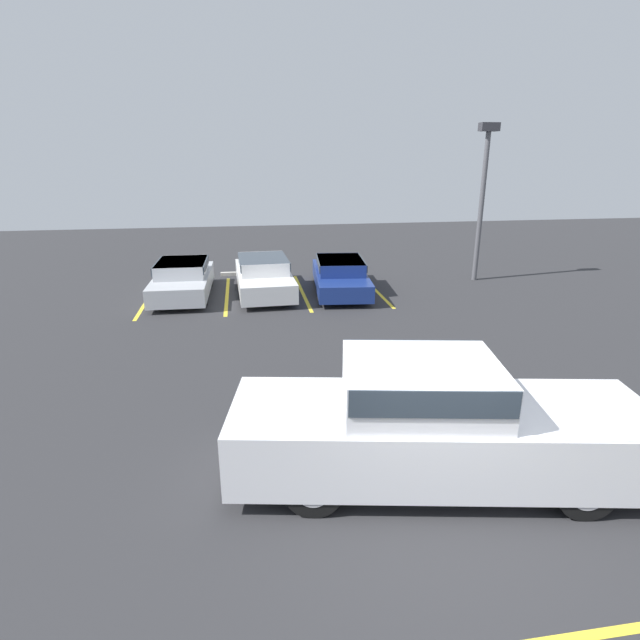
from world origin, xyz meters
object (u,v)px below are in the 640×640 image
parked_sedan_a (183,278)px  wheel_stop_curb (243,273)px  parked_sedan_c (340,274)px  light_post (483,187)px  parked_sedan_b (264,274)px  pickup_truck (440,424)px

parked_sedan_a → wheel_stop_curb: size_ratio=2.40×
parked_sedan_c → wheel_stop_curb: bearing=-126.4°
light_post → parked_sedan_a: bearing=-176.7°
parked_sedan_b → wheel_stop_curb: parked_sedan_b is taller
wheel_stop_curb → parked_sedan_b: bearing=-75.8°
pickup_truck → parked_sedan_b: pickup_truck is taller
wheel_stop_curb → light_post: bearing=-13.7°
parked_sedan_a → parked_sedan_c: size_ratio=0.93×
parked_sedan_a → parked_sedan_b: 2.81m
wheel_stop_curb → parked_sedan_c: bearing=-41.8°
parked_sedan_c → light_post: size_ratio=0.81×
parked_sedan_c → light_post: 6.40m
parked_sedan_b → light_post: bearing=92.4°
parked_sedan_c → parked_sedan_a: bearing=-87.0°
parked_sedan_a → parked_sedan_b: bearing=90.9°
parked_sedan_b → parked_sedan_c: (2.75, -0.23, -0.05)m
pickup_truck → wheel_stop_curb: bearing=111.0°
pickup_truck → parked_sedan_c: 11.12m
parked_sedan_b → light_post: 8.87m
light_post → pickup_truck: bearing=-117.7°
pickup_truck → parked_sedan_a: (-4.89, 11.33, -0.29)m
parked_sedan_a → light_post: (11.17, 0.65, 2.94)m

